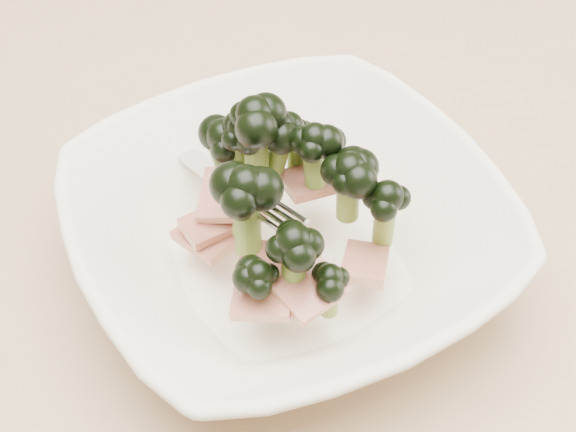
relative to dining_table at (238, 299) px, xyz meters
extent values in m
cube|color=tan|center=(0.00, 0.00, 0.08)|extent=(1.20, 0.80, 0.04)
cylinder|color=tan|center=(0.55, 0.35, -0.30)|extent=(0.06, 0.06, 0.71)
imported|color=white|center=(0.02, -0.06, 0.13)|extent=(0.30, 0.30, 0.07)
cylinder|color=#5D7226|center=(0.05, -0.04, 0.17)|extent=(0.01, 0.02, 0.04)
ellipsoid|color=black|center=(0.05, -0.04, 0.19)|extent=(0.03, 0.03, 0.03)
cylinder|color=#5D7226|center=(0.07, -0.09, 0.15)|extent=(0.02, 0.02, 0.04)
ellipsoid|color=black|center=(0.07, -0.09, 0.17)|extent=(0.03, 0.03, 0.03)
cylinder|color=#5D7226|center=(0.02, -0.12, 0.14)|extent=(0.01, 0.01, 0.03)
ellipsoid|color=black|center=(0.02, -0.12, 0.16)|extent=(0.03, 0.03, 0.02)
cylinder|color=#5D7226|center=(0.01, -0.01, 0.16)|extent=(0.03, 0.03, 0.05)
ellipsoid|color=black|center=(0.01, -0.01, 0.19)|extent=(0.03, 0.03, 0.03)
cylinder|color=#5D7226|center=(0.00, 0.01, 0.15)|extent=(0.02, 0.02, 0.04)
ellipsoid|color=black|center=(0.00, 0.01, 0.17)|extent=(0.04, 0.04, 0.03)
cylinder|color=#5D7226|center=(0.03, -0.02, 0.16)|extent=(0.02, 0.02, 0.04)
ellipsoid|color=black|center=(0.03, -0.02, 0.19)|extent=(0.04, 0.04, 0.03)
cylinder|color=#5D7226|center=(-0.02, -0.11, 0.15)|extent=(0.02, 0.01, 0.03)
ellipsoid|color=black|center=(-0.02, -0.11, 0.16)|extent=(0.03, 0.03, 0.02)
cylinder|color=#5D7226|center=(0.01, -0.02, 0.17)|extent=(0.02, 0.03, 0.06)
ellipsoid|color=black|center=(0.01, -0.02, 0.20)|extent=(0.04, 0.04, 0.03)
cylinder|color=#5D7226|center=(0.06, -0.02, 0.15)|extent=(0.01, 0.02, 0.03)
ellipsoid|color=black|center=(0.06, -0.02, 0.17)|extent=(0.03, 0.03, 0.02)
cylinder|color=#5D7226|center=(0.00, -0.11, 0.16)|extent=(0.02, 0.02, 0.04)
ellipsoid|color=black|center=(0.00, -0.11, 0.18)|extent=(0.04, 0.04, 0.03)
cylinder|color=#5D7226|center=(0.05, -0.01, 0.15)|extent=(0.02, 0.02, 0.04)
ellipsoid|color=black|center=(0.05, -0.01, 0.17)|extent=(0.03, 0.03, 0.02)
cylinder|color=#5D7226|center=(-0.01, -0.07, 0.17)|extent=(0.02, 0.03, 0.05)
ellipsoid|color=black|center=(-0.01, -0.07, 0.20)|extent=(0.04, 0.04, 0.03)
cylinder|color=#5D7226|center=(-0.01, -0.06, 0.16)|extent=(0.02, 0.01, 0.03)
ellipsoid|color=black|center=(-0.01, -0.06, 0.18)|extent=(0.03, 0.03, 0.02)
cylinder|color=#5D7226|center=(0.06, -0.07, 0.16)|extent=(0.02, 0.02, 0.04)
ellipsoid|color=black|center=(0.06, -0.07, 0.18)|extent=(0.04, 0.04, 0.03)
cube|color=maroon|center=(-0.02, -0.04, 0.14)|extent=(0.06, 0.03, 0.01)
cube|color=maroon|center=(-0.01, -0.10, 0.15)|extent=(0.06, 0.07, 0.02)
cube|color=maroon|center=(0.01, -0.12, 0.15)|extent=(0.05, 0.04, 0.01)
cube|color=maroon|center=(0.06, -0.10, 0.13)|extent=(0.05, 0.05, 0.02)
cube|color=maroon|center=(-0.02, -0.03, 0.15)|extent=(0.04, 0.05, 0.02)
cube|color=maroon|center=(-0.03, -0.04, 0.13)|extent=(0.05, 0.05, 0.01)
cube|color=maroon|center=(0.05, -0.03, 0.15)|extent=(0.04, 0.04, 0.02)
camera|label=1|loc=(-0.12, -0.39, 0.53)|focal=50.00mm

